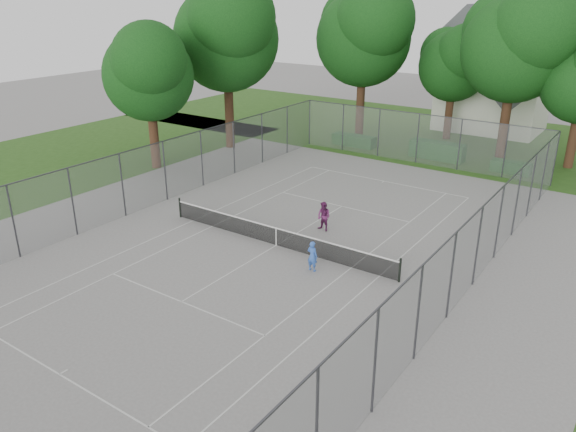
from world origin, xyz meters
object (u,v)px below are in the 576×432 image
Objects in this scene: house at (495,81)px; girl_player at (312,256)px; woman_player at (324,217)px; tennis_net at (276,236)px.

house is 31.83m from girl_player.
tennis_net is at bearing -99.24° from woman_player.
house is at bearing 97.99° from woman_player.
tennis_net is at bearing -20.03° from girl_player.
girl_player is (1.60, -31.59, -3.49)m from house.
girl_player is at bearing -23.12° from tennis_net.
girl_player is 4.48m from woman_player.
house reaches higher than tennis_net.
house is 7.47× the size of girl_player.
house is 27.74m from woman_player.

